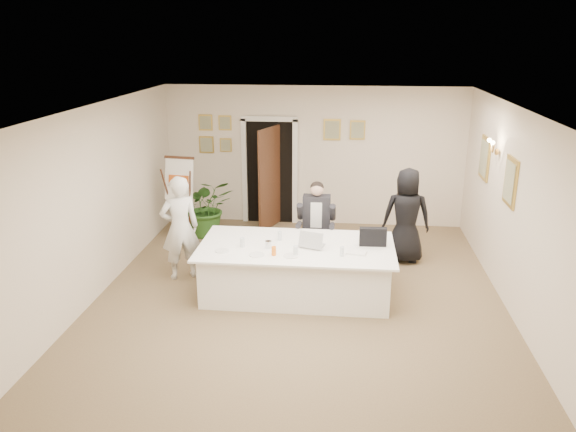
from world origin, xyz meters
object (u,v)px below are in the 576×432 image
at_px(standing_woman, 406,216).
at_px(steel_jug, 268,245).
at_px(laptop_bag, 373,237).
at_px(laptop, 311,237).
at_px(conference_table, 296,269).
at_px(flip_chart, 182,202).
at_px(potted_palm, 207,207).
at_px(paper_stack, 357,252).
at_px(oj_glass, 274,251).
at_px(seated_man, 316,223).
at_px(standing_man, 180,228).

relative_size(standing_woman, steel_jug, 14.88).
bearing_deg(laptop_bag, laptop, -175.23).
xyz_separation_m(conference_table, flip_chart, (-2.36, 2.19, 0.34)).
relative_size(conference_table, laptop, 7.70).
distance_m(conference_table, potted_palm, 3.10).
distance_m(paper_stack, oj_glass, 1.18).
bearing_deg(laptop, oj_glass, -122.50).
bearing_deg(steel_jug, seated_man, 64.86).
height_order(flip_chart, oj_glass, flip_chart).
height_order(flip_chart, laptop, flip_chart).
relative_size(paper_stack, oj_glass, 2.11).
relative_size(standing_man, potted_palm, 1.47).
height_order(paper_stack, oj_glass, oj_glass).
distance_m(laptop_bag, steel_jug, 1.54).
distance_m(flip_chart, steel_jug, 3.05).
xyz_separation_m(conference_table, paper_stack, (0.88, -0.22, 0.40)).
height_order(potted_palm, laptop_bag, potted_palm).
xyz_separation_m(paper_stack, oj_glass, (-1.16, -0.19, 0.05)).
height_order(flip_chart, paper_stack, flip_chart).
bearing_deg(laptop_bag, standing_woman, 63.61).
bearing_deg(seated_man, laptop, -76.38).
height_order(standing_woman, steel_jug, standing_woman).
height_order(standing_woman, laptop, standing_woman).
height_order(conference_table, standing_man, standing_man).
bearing_deg(oj_glass, conference_table, 55.30).
bearing_deg(standing_man, conference_table, 138.80).
distance_m(standing_woman, oj_glass, 2.77).
bearing_deg(oj_glass, steel_jug, 113.26).
bearing_deg(flip_chart, seated_man, -20.99).
relative_size(conference_table, potted_palm, 2.51).
distance_m(seated_man, laptop_bag, 1.41).
distance_m(standing_woman, paper_stack, 1.90).
distance_m(standing_woman, laptop_bag, 1.50).
bearing_deg(seated_man, potted_palm, 164.92).
bearing_deg(standing_man, standing_woman, 167.48).
bearing_deg(seated_man, standing_man, -145.48).
bearing_deg(potted_palm, standing_woman, -14.06).
distance_m(conference_table, laptop, 0.57).
relative_size(conference_table, standing_man, 1.71).
bearing_deg(flip_chart, standing_man, -74.90).
xyz_separation_m(conference_table, seated_man, (0.23, 1.19, 0.33)).
xyz_separation_m(standing_man, laptop, (2.10, -0.40, 0.07)).
bearing_deg(paper_stack, standing_man, 167.27).
height_order(standing_woman, potted_palm, standing_woman).
bearing_deg(standing_woman, potted_palm, -11.38).
relative_size(laptop_bag, oj_glass, 3.04).
xyz_separation_m(standing_man, laptop_bag, (3.00, -0.29, 0.07)).
bearing_deg(laptop_bag, flip_chart, 147.26).
distance_m(standing_man, oj_glass, 1.79).
height_order(standing_man, paper_stack, standing_man).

